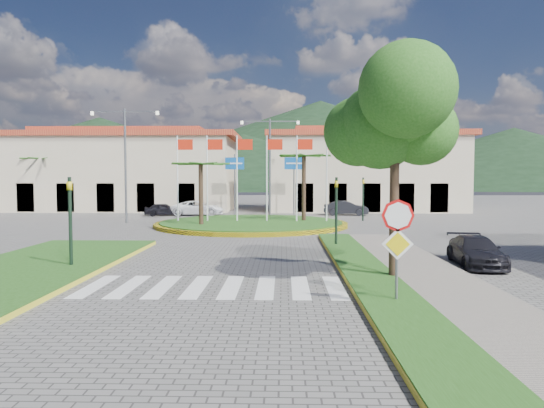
{
  "coord_description": "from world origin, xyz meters",
  "views": [
    {
      "loc": [
        2.11,
        -9.88,
        3.16
      ],
      "look_at": [
        1.69,
        8.0,
        2.2
      ],
      "focal_mm": 32.0,
      "sensor_mm": 36.0,
      "label": 1
    }
  ],
  "objects_px": {
    "roundabout_island": "(252,223)",
    "white_van": "(198,208)",
    "stop_sign": "(398,234)",
    "deciduous_tree": "(395,112)",
    "car_side_right": "(476,251)",
    "car_dark_b": "(346,208)",
    "car_dark_a": "(164,209)"
  },
  "relations": [
    {
      "from": "stop_sign",
      "to": "deciduous_tree",
      "type": "xyz_separation_m",
      "value": [
        0.6,
        3.04,
        3.38
      ]
    },
    {
      "from": "roundabout_island",
      "to": "car_dark_a",
      "type": "distance_m",
      "value": 11.52
    },
    {
      "from": "car_dark_a",
      "to": "car_side_right",
      "type": "distance_m",
      "value": 28.36
    },
    {
      "from": "stop_sign",
      "to": "car_dark_b",
      "type": "height_order",
      "value": "stop_sign"
    },
    {
      "from": "white_van",
      "to": "car_dark_a",
      "type": "distance_m",
      "value": 2.81
    },
    {
      "from": "white_van",
      "to": "car_side_right",
      "type": "relative_size",
      "value": 1.23
    },
    {
      "from": "stop_sign",
      "to": "car_dark_b",
      "type": "bearing_deg",
      "value": 85.06
    },
    {
      "from": "deciduous_tree",
      "to": "white_van",
      "type": "bearing_deg",
      "value": 112.33
    },
    {
      "from": "stop_sign",
      "to": "white_van",
      "type": "distance_m",
      "value": 30.67
    },
    {
      "from": "stop_sign",
      "to": "car_side_right",
      "type": "xyz_separation_m",
      "value": [
        4.17,
        5.69,
        -1.26
      ]
    },
    {
      "from": "deciduous_tree",
      "to": "stop_sign",
      "type": "bearing_deg",
      "value": -101.18
    },
    {
      "from": "deciduous_tree",
      "to": "white_van",
      "type": "relative_size",
      "value": 1.53
    },
    {
      "from": "roundabout_island",
      "to": "white_van",
      "type": "xyz_separation_m",
      "value": [
        -5.15,
        8.92,
        0.45
      ]
    },
    {
      "from": "white_van",
      "to": "car_dark_b",
      "type": "relative_size",
      "value": 1.18
    },
    {
      "from": "roundabout_island",
      "to": "deciduous_tree",
      "type": "height_order",
      "value": "deciduous_tree"
    },
    {
      "from": "deciduous_tree",
      "to": "car_side_right",
      "type": "relative_size",
      "value": 1.88
    },
    {
      "from": "stop_sign",
      "to": "white_van",
      "type": "relative_size",
      "value": 0.59
    },
    {
      "from": "roundabout_island",
      "to": "white_van",
      "type": "distance_m",
      "value": 10.31
    },
    {
      "from": "roundabout_island",
      "to": "car_side_right",
      "type": "bearing_deg",
      "value": -57.72
    },
    {
      "from": "roundabout_island",
      "to": "deciduous_tree",
      "type": "xyz_separation_m",
      "value": [
        5.5,
        -17.0,
        5.0
      ]
    },
    {
      "from": "stop_sign",
      "to": "car_dark_b",
      "type": "xyz_separation_m",
      "value": [
        2.54,
        29.43,
        -1.17
      ]
    },
    {
      "from": "white_van",
      "to": "car_dark_a",
      "type": "relative_size",
      "value": 1.4
    },
    {
      "from": "car_dark_b",
      "to": "car_side_right",
      "type": "xyz_separation_m",
      "value": [
        1.63,
        -23.74,
        -0.09
      ]
    },
    {
      "from": "stop_sign",
      "to": "white_van",
      "type": "xyz_separation_m",
      "value": [
        -10.05,
        28.96,
        -1.17
      ]
    },
    {
      "from": "stop_sign",
      "to": "car_dark_a",
      "type": "xyz_separation_m",
      "value": [
        -12.8,
        28.41,
        -1.25
      ]
    },
    {
      "from": "deciduous_tree",
      "to": "car_dark_b",
      "type": "bearing_deg",
      "value": 85.79
    },
    {
      "from": "deciduous_tree",
      "to": "car_dark_b",
      "type": "distance_m",
      "value": 26.85
    },
    {
      "from": "car_dark_b",
      "to": "white_van",
      "type": "bearing_deg",
      "value": 96.84
    },
    {
      "from": "car_dark_a",
      "to": "car_side_right",
      "type": "relative_size",
      "value": 0.88
    },
    {
      "from": "car_dark_b",
      "to": "stop_sign",
      "type": "bearing_deg",
      "value": 179.75
    },
    {
      "from": "stop_sign",
      "to": "car_side_right",
      "type": "bearing_deg",
      "value": 53.77
    },
    {
      "from": "car_side_right",
      "to": "stop_sign",
      "type": "bearing_deg",
      "value": -120.55
    }
  ]
}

